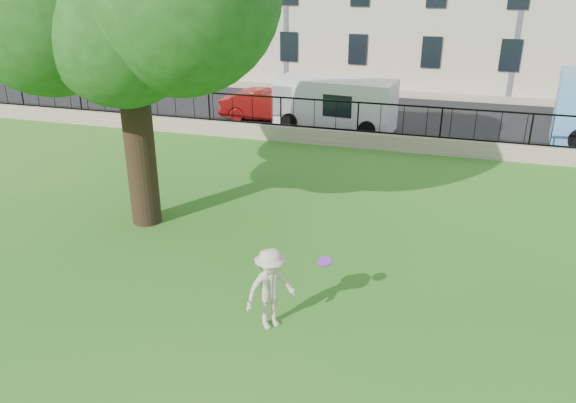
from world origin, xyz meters
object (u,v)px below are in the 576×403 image
(white_van, at_px, (335,104))
(frisbee, at_px, (325,262))
(man, at_px, (271,289))
(red_sedan, at_px, (267,105))

(white_van, bearing_deg, frisbee, -72.48)
(man, height_order, red_sedan, man)
(man, relative_size, white_van, 0.33)
(red_sedan, distance_m, white_van, 3.20)
(man, distance_m, red_sedan, 15.52)
(man, height_order, frisbee, man)
(frisbee, bearing_deg, white_van, 101.36)
(red_sedan, height_order, white_van, white_van)
(frisbee, height_order, red_sedan, red_sedan)
(white_van, bearing_deg, man, -76.33)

